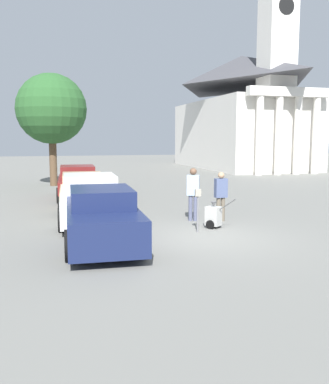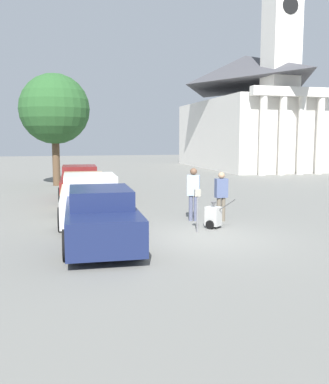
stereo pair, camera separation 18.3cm
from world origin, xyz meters
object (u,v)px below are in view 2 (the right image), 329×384
(parking_meter, at_px, (197,202))
(person_supervisor, at_px, (221,193))
(equipment_cart, at_px, (213,216))
(church, at_px, (247,107))
(parked_car_maroon, at_px, (80,183))
(parked_car_tan, at_px, (84,192))
(parked_car_white, at_px, (90,199))
(parked_car_navy, at_px, (100,217))
(person_worker, at_px, (193,191))

(parking_meter, distance_m, person_supervisor, 1.99)
(equipment_cart, relative_size, church, 0.04)
(parked_car_maroon, xyz_separation_m, person_supervisor, (4.34, -7.05, 0.25))
(parked_car_tan, bearing_deg, parking_meter, -59.03)
(parked_car_white, relative_size, equipment_cart, 5.12)
(parked_car_tan, distance_m, person_supervisor, 5.95)
(parked_car_maroon, distance_m, church, 24.73)
(parked_car_navy, distance_m, church, 31.80)
(parked_car_white, relative_size, parked_car_maroon, 1.09)
(equipment_cart, distance_m, church, 29.15)
(parked_car_tan, distance_m, church, 26.93)
(parking_meter, relative_size, person_worker, 0.72)
(person_worker, bearing_deg, parking_meter, 99.63)
(parked_car_maroon, bearing_deg, parked_car_white, -87.47)
(parked_car_maroon, height_order, person_worker, person_worker)
(parked_car_navy, height_order, church, church)
(parked_car_maroon, height_order, person_supervisor, person_supervisor)
(parking_meter, relative_size, church, 0.06)
(equipment_cart, bearing_deg, parking_meter, 174.57)
(parked_car_navy, height_order, parking_meter, parked_car_navy)
(parked_car_maroon, xyz_separation_m, church, (16.81, 17.41, 5.11))
(church, bearing_deg, parked_car_tan, -129.49)
(parked_car_maroon, xyz_separation_m, person_worker, (3.44, -6.75, 0.34))
(parked_car_white, relative_size, person_worker, 2.79)
(parked_car_white, relative_size, parked_car_tan, 0.97)
(parking_meter, bearing_deg, equipment_cart, 33.24)
(person_supervisor, distance_m, equipment_cart, 1.33)
(parked_car_maroon, distance_m, parking_meter, 9.01)
(parked_car_navy, relative_size, church, 0.22)
(parked_car_maroon, relative_size, person_worker, 2.56)
(parking_meter, distance_m, person_worker, 1.81)
(church, bearing_deg, person_supervisor, -117.02)
(church, bearing_deg, parking_meter, -118.09)
(parked_car_white, relative_size, church, 0.22)
(parked_car_navy, relative_size, parked_car_tan, 0.99)
(parking_meter, xyz_separation_m, person_worker, (0.46, 1.75, 0.13))
(parked_car_tan, relative_size, parking_meter, 3.97)
(parked_car_navy, xyz_separation_m, equipment_cart, (3.68, 1.06, -0.34))
(parked_car_navy, relative_size, person_supervisor, 3.05)
(parked_car_tan, height_order, person_worker, person_worker)
(person_worker, bearing_deg, church, -94.71)
(person_worker, relative_size, person_supervisor, 1.08)
(parked_car_navy, relative_size, person_worker, 2.83)
(parked_car_tan, height_order, equipment_cart, parked_car_tan)
(parked_car_tan, distance_m, parking_meter, 6.27)
(parking_meter, bearing_deg, parked_car_white, 138.56)
(parked_car_navy, relative_size, parked_car_maroon, 1.10)
(parked_car_maroon, bearing_deg, parked_car_navy, -87.47)
(equipment_cart, bearing_deg, parked_car_navy, 157.43)
(parked_car_white, distance_m, parked_car_tan, 2.88)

